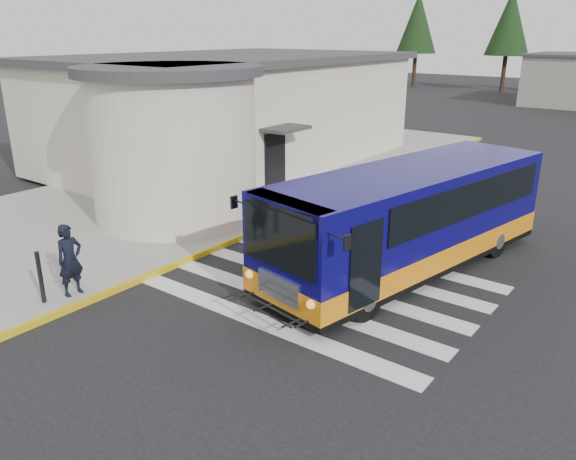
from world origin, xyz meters
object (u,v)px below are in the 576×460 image
Objects in this scene: pedestrian_b at (139,201)px; bollard at (40,277)px; transit_bus at (408,223)px; pedestrian_a at (70,260)px.

bollard is (2.15, -4.50, -0.33)m from pedestrian_b.
transit_bus is 5.79× the size of pedestrian_a.
pedestrian_b is (-2.31, 3.83, 0.09)m from pedestrian_a.
transit_bus is 5.22× the size of pedestrian_b.
transit_bus is 8.05m from pedestrian_b.
transit_bus is at bearing -39.44° from pedestrian_a.
pedestrian_a is 4.48m from pedestrian_b.
bollard is (-5.50, -6.97, -0.53)m from transit_bus.
transit_bus is 8.27m from pedestrian_a.
transit_bus is at bearing 94.50° from pedestrian_b.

